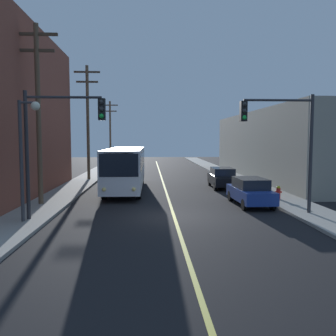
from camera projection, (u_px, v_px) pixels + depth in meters
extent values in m
plane|color=black|center=(174.00, 217.00, 18.02)|extent=(120.00, 120.00, 0.00)
cube|color=gray|center=(72.00, 189.00, 27.58)|extent=(2.50, 90.00, 0.15)
cube|color=gray|center=(256.00, 187.00, 28.35)|extent=(2.50, 90.00, 0.15)
cube|color=#D8CC4C|center=(163.00, 181.00, 32.94)|extent=(0.16, 60.00, 0.01)
cube|color=black|center=(39.00, 174.00, 23.44)|extent=(0.06, 13.75, 1.30)
cube|color=black|center=(37.00, 125.00, 23.18)|extent=(0.06, 13.75, 1.30)
cube|color=black|center=(36.00, 76.00, 22.92)|extent=(0.06, 13.75, 1.30)
cube|color=gray|center=(305.00, 145.00, 35.88)|extent=(12.00, 27.45, 6.55)
cube|color=black|center=(247.00, 162.00, 35.70)|extent=(0.06, 19.21, 1.30)
cube|color=black|center=(247.00, 130.00, 35.44)|extent=(0.06, 19.21, 1.30)
cube|color=silver|center=(126.00, 166.00, 27.28)|extent=(2.65, 12.02, 2.75)
cube|color=black|center=(119.00, 165.00, 21.28)|extent=(2.35, 0.10, 1.40)
cube|color=black|center=(131.00, 155.00, 33.18)|extent=(2.30, 0.10, 1.10)
cube|color=black|center=(109.00, 160.00, 27.18)|extent=(0.14, 10.20, 1.10)
cube|color=black|center=(142.00, 160.00, 27.30)|extent=(0.14, 10.20, 1.10)
cube|color=orange|center=(119.00, 155.00, 21.25)|extent=(1.79, 0.07, 0.30)
sphere|color=#F9D872|center=(104.00, 189.00, 21.32)|extent=(0.24, 0.24, 0.24)
sphere|color=#F9D872|center=(134.00, 189.00, 21.40)|extent=(0.24, 0.24, 0.24)
cylinder|color=black|center=(104.00, 192.00, 23.16)|extent=(0.31, 1.00, 1.00)
cylinder|color=black|center=(139.00, 191.00, 23.26)|extent=(0.31, 1.00, 1.00)
cylinder|color=black|center=(116.00, 179.00, 30.82)|extent=(0.31, 1.00, 1.00)
cylinder|color=black|center=(142.00, 178.00, 30.92)|extent=(0.31, 1.00, 1.00)
cube|color=navy|center=(250.00, 194.00, 21.05)|extent=(1.92, 4.45, 0.70)
cube|color=black|center=(250.00, 183.00, 20.99)|extent=(1.69, 2.51, 0.60)
cylinder|color=black|center=(244.00, 205.00, 19.52)|extent=(0.24, 0.65, 0.64)
cylinder|color=black|center=(273.00, 204.00, 19.65)|extent=(0.24, 0.65, 0.64)
cylinder|color=black|center=(230.00, 196.00, 22.50)|extent=(0.24, 0.65, 0.64)
cylinder|color=black|center=(255.00, 196.00, 22.63)|extent=(0.24, 0.65, 0.64)
cube|color=black|center=(222.00, 180.00, 28.52)|extent=(1.90, 4.44, 0.70)
cube|color=black|center=(222.00, 172.00, 28.47)|extent=(1.68, 2.50, 0.60)
cylinder|color=black|center=(215.00, 186.00, 27.03)|extent=(0.23, 0.64, 0.64)
cylinder|color=black|center=(236.00, 186.00, 27.08)|extent=(0.23, 0.64, 0.64)
cylinder|color=black|center=(210.00, 182.00, 30.02)|extent=(0.23, 0.64, 0.64)
cylinder|color=black|center=(228.00, 182.00, 30.07)|extent=(0.23, 0.64, 0.64)
cylinder|color=brown|center=(38.00, 115.00, 20.41)|extent=(0.28, 0.28, 10.27)
cube|color=#4C3D2D|center=(36.00, 34.00, 20.04)|extent=(2.40, 0.16, 0.16)
cube|color=#4C3D2D|center=(37.00, 50.00, 20.11)|extent=(2.00, 0.16, 0.16)
cylinder|color=brown|center=(88.00, 123.00, 33.28)|extent=(0.28, 0.28, 10.56)
cube|color=#4C3D2D|center=(87.00, 72.00, 32.90)|extent=(2.40, 0.16, 0.16)
cube|color=#4C3D2D|center=(87.00, 82.00, 32.97)|extent=(2.00, 0.16, 0.16)
cylinder|color=brown|center=(110.00, 133.00, 54.23)|extent=(0.28, 0.28, 9.50)
cube|color=#4C3D2D|center=(110.00, 105.00, 53.89)|extent=(2.40, 0.16, 0.16)
cube|color=#4C3D2D|center=(110.00, 111.00, 53.97)|extent=(2.00, 0.16, 0.16)
cylinder|color=#2D2D33|center=(27.00, 155.00, 16.60)|extent=(0.18, 0.18, 6.00)
cylinder|color=#2D2D33|center=(64.00, 97.00, 16.48)|extent=(3.50, 0.12, 0.12)
cube|color=black|center=(102.00, 109.00, 16.61)|extent=(0.32, 0.36, 1.00)
sphere|color=#2D2D2D|center=(101.00, 102.00, 16.40)|extent=(0.22, 0.22, 0.22)
sphere|color=#2D2D2D|center=(101.00, 109.00, 16.42)|extent=(0.22, 0.22, 0.22)
sphere|color=green|center=(101.00, 116.00, 16.45)|extent=(0.22, 0.22, 0.22)
cylinder|color=#2D2D33|center=(311.00, 154.00, 18.05)|extent=(0.18, 0.18, 6.00)
cylinder|color=#2D2D33|center=(278.00, 100.00, 17.74)|extent=(3.50, 0.12, 0.12)
cube|color=black|center=(243.00, 111.00, 17.69)|extent=(0.32, 0.36, 1.00)
sphere|color=#2D2D2D|center=(245.00, 104.00, 17.48)|extent=(0.22, 0.22, 0.22)
sphere|color=#2D2D2D|center=(244.00, 111.00, 17.51)|extent=(0.22, 0.22, 0.22)
sphere|color=green|center=(244.00, 117.00, 17.53)|extent=(0.22, 0.22, 0.22)
cylinder|color=#38383D|center=(21.00, 161.00, 16.13)|extent=(0.16, 0.16, 5.50)
cylinder|color=#38383D|center=(27.00, 103.00, 15.94)|extent=(0.70, 0.10, 0.10)
sphere|color=#EAE5C6|center=(35.00, 106.00, 15.97)|extent=(0.40, 0.40, 0.40)
cylinder|color=red|center=(278.00, 194.00, 22.34)|extent=(0.26, 0.26, 0.70)
sphere|color=gold|center=(278.00, 188.00, 22.31)|extent=(0.24, 0.24, 0.24)
cylinder|color=red|center=(276.00, 192.00, 22.32)|extent=(0.12, 0.10, 0.10)
cylinder|color=red|center=(281.00, 192.00, 22.34)|extent=(0.12, 0.10, 0.10)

